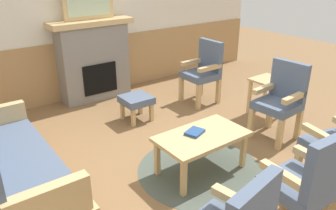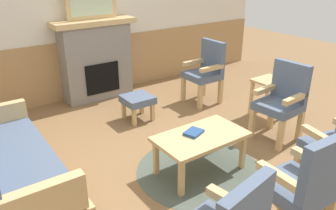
# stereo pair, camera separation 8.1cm
# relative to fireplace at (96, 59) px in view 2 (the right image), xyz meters

# --- Properties ---
(ground_plane) EXTENTS (14.00, 14.00, 0.00)m
(ground_plane) POSITION_rel_fireplace_xyz_m (0.00, -2.35, -0.65)
(ground_plane) COLOR olive
(wall_back) EXTENTS (7.20, 0.14, 2.70)m
(wall_back) POSITION_rel_fireplace_xyz_m (0.00, 0.25, 0.66)
(wall_back) COLOR silver
(wall_back) RESTS_ON ground_plane
(fireplace) EXTENTS (1.30, 0.44, 1.28)m
(fireplace) POSITION_rel_fireplace_xyz_m (0.00, 0.00, 0.00)
(fireplace) COLOR gray
(fireplace) RESTS_ON ground_plane
(framed_picture) EXTENTS (0.80, 0.04, 0.56)m
(framed_picture) POSITION_rel_fireplace_xyz_m (0.00, 0.00, 0.91)
(framed_picture) COLOR tan
(framed_picture) RESTS_ON fireplace
(couch) EXTENTS (0.70, 1.80, 0.98)m
(couch) POSITION_rel_fireplace_xyz_m (-1.75, -2.04, -0.26)
(couch) COLOR tan
(couch) RESTS_ON ground_plane
(coffee_table) EXTENTS (0.96, 0.56, 0.44)m
(coffee_table) POSITION_rel_fireplace_xyz_m (-0.03, -2.63, -0.27)
(coffee_table) COLOR tan
(coffee_table) RESTS_ON ground_plane
(round_rug) EXTENTS (1.38, 1.38, 0.01)m
(round_rug) POSITION_rel_fireplace_xyz_m (-0.03, -2.63, -0.65)
(round_rug) COLOR #4C564C
(round_rug) RESTS_ON ground_plane
(book_on_table) EXTENTS (0.24, 0.21, 0.03)m
(book_on_table) POSITION_rel_fireplace_xyz_m (-0.07, -2.56, -0.20)
(book_on_table) COLOR navy
(book_on_table) RESTS_ON coffee_table
(footstool) EXTENTS (0.40, 0.40, 0.36)m
(footstool) POSITION_rel_fireplace_xyz_m (0.09, -1.13, -0.37)
(footstool) COLOR tan
(footstool) RESTS_ON ground_plane
(armchair_near_fireplace) EXTENTS (0.51, 0.51, 0.98)m
(armchair_near_fireplace) POSITION_rel_fireplace_xyz_m (1.29, -2.63, -0.11)
(armchair_near_fireplace) COLOR tan
(armchair_near_fireplace) RESTS_ON ground_plane
(armchair_by_window_left) EXTENTS (0.48, 0.48, 0.98)m
(armchair_by_window_left) POSITION_rel_fireplace_xyz_m (1.32, -1.16, -0.11)
(armchair_by_window_left) COLOR tan
(armchair_by_window_left) RESTS_ON ground_plane
(armchair_front_left) EXTENTS (0.51, 0.51, 0.98)m
(armchair_front_left) POSITION_rel_fireplace_xyz_m (0.00, -3.82, -0.11)
(armchair_front_left) COLOR tan
(armchair_front_left) RESTS_ON ground_plane
(side_table) EXTENTS (0.44, 0.44, 0.55)m
(side_table) POSITION_rel_fireplace_xyz_m (1.72, -2.12, -0.22)
(side_table) COLOR tan
(side_table) RESTS_ON ground_plane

